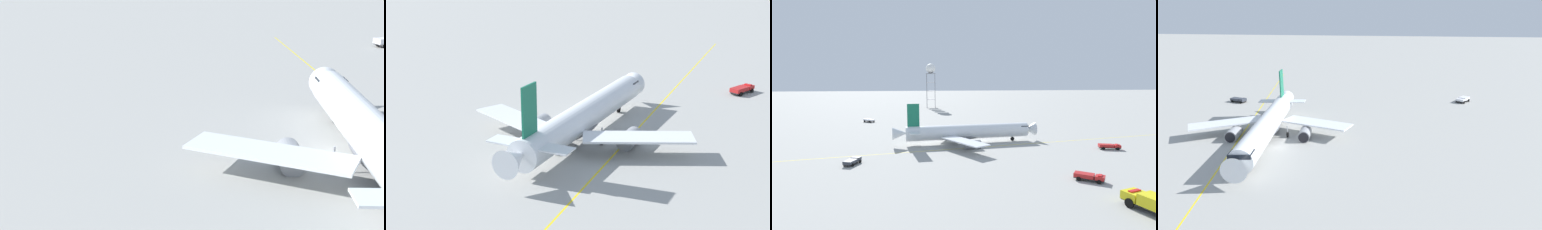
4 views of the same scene
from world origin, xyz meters
TOP-DOWN VIEW (x-y plane):
  - ground_plane at (0.00, 0.00)m, footprint 600.00×600.00m
  - airliner_main at (-4.09, -2.65)m, footprint 40.81×32.94m
  - ops_pickup_truck_extra at (31.35, -13.88)m, footprint 5.50×3.14m
  - taxiway_centreline at (0.33, -7.91)m, footprint 148.59×29.94m

SIDE VIEW (x-z plane):
  - ground_plane at x=0.00m, z-range 0.00..0.00m
  - taxiway_centreline at x=0.33m, z-range 0.00..0.01m
  - ops_pickup_truck_extra at x=31.35m, z-range 0.10..1.51m
  - airliner_main at x=-4.09m, z-range -2.72..8.66m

